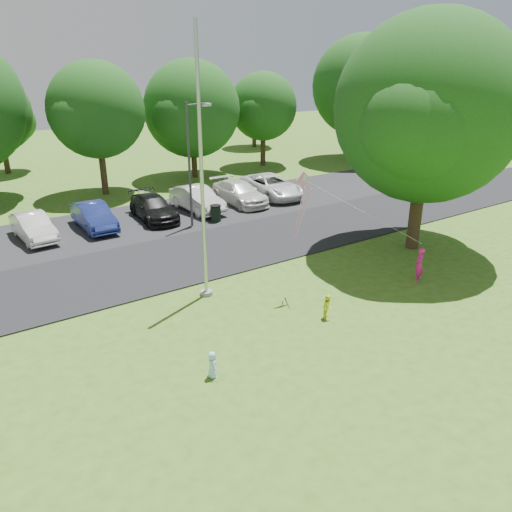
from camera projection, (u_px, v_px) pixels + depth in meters
ground at (360, 321)px, 17.86m from camera, size 120.00×120.00×0.00m
park_road at (229, 247)px, 24.77m from camera, size 60.00×6.00×0.06m
parking_strip at (173, 215)px, 29.76m from camera, size 42.00×7.00×0.06m
flagpole at (202, 193)px, 18.34m from camera, size 0.50×0.50×10.00m
street_lamp at (192, 154)px, 26.57m from camera, size 1.82×0.79×6.70m
trash_can at (216, 214)px, 28.46m from camera, size 0.63×0.63×1.01m
big_tree at (428, 114)px, 22.34m from camera, size 9.17×8.48×10.89m
tree_row at (135, 105)px, 35.21m from camera, size 64.35×11.94×10.88m
horizon_trees at (122, 112)px, 44.44m from camera, size 77.46×7.20×7.02m
parked_cars at (194, 200)px, 30.28m from camera, size 17.32×5.40×1.48m
woman at (419, 265)px, 20.79m from camera, size 0.65×0.59×1.49m
child_yellow at (328, 306)px, 17.93m from camera, size 0.57×0.55×0.92m
child_blue at (212, 365)px, 14.58m from camera, size 0.32×0.44×0.84m
kite at (306, 192)px, 18.53m from camera, size 5.12×2.20×3.25m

